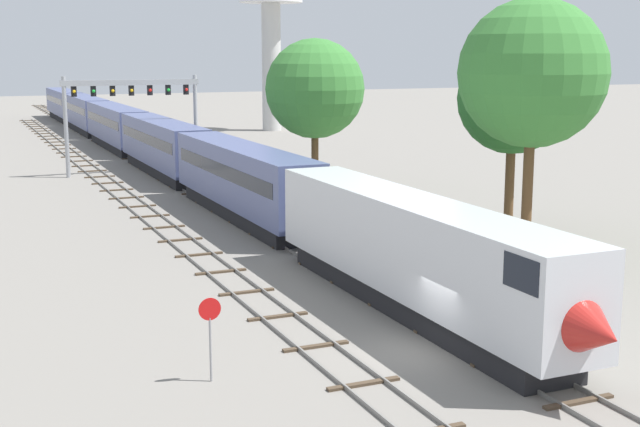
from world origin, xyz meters
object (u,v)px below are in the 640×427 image
object	(u,v)px
stop_sign	(210,327)
trackside_tree_right	(533,74)
trackside_tree_mid	(315,89)
signal_gantry	(132,102)
passenger_train	(135,134)
trackside_tree_left	(513,99)

from	to	relation	value
stop_sign	trackside_tree_right	distance (m)	24.53
stop_sign	trackside_tree_mid	distance (m)	40.56
stop_sign	signal_gantry	bearing A→B (deg)	81.30
passenger_train	trackside_tree_left	size ratio (longest dim) A/B	11.88
signal_gantry	trackside_tree_right	world-z (taller)	trackside_tree_right
stop_sign	trackside_tree_right	xyz separation A→B (m)	(20.62, 10.77, 7.80)
passenger_train	trackside_tree_left	world-z (taller)	trackside_tree_left
trackside_tree_right	trackside_tree_mid	bearing A→B (deg)	94.13
signal_gantry	trackside_tree_left	size ratio (longest dim) A/B	1.07
trackside_tree_left	stop_sign	bearing A→B (deg)	-145.26
passenger_train	trackside_tree_mid	bearing A→B (deg)	-70.94
stop_sign	trackside_tree_right	size ratio (longest dim) A/B	0.21
signal_gantry	trackside_tree_right	xyz separation A→B (m)	(12.87, -39.87, 3.24)
signal_gantry	trackside_tree_left	world-z (taller)	trackside_tree_left
passenger_train	signal_gantry	distance (m)	11.26
trackside_tree_left	trackside_tree_mid	world-z (taller)	trackside_tree_mid
stop_sign	trackside_tree_right	bearing A→B (deg)	27.58
stop_sign	trackside_tree_left	xyz separation A→B (m)	(23.43, 16.25, 6.16)
passenger_train	trackside_tree_right	xyz separation A→B (m)	(10.62, -50.22, 7.06)
passenger_train	stop_sign	world-z (taller)	passenger_train
signal_gantry	trackside_tree_mid	size ratio (longest dim) A/B	1.02
trackside_tree_mid	stop_sign	bearing A→B (deg)	-118.03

